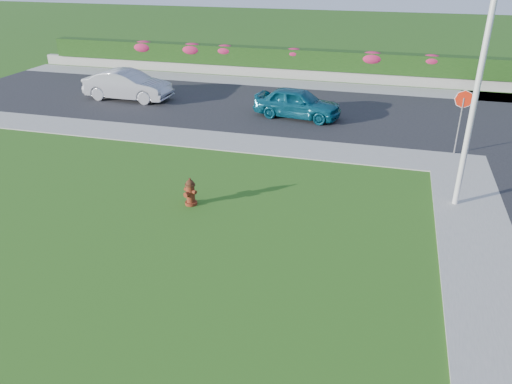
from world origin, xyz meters
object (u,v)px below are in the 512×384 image
(fire_hydrant, at_px, (190,192))
(sedan_teal, at_px, (298,103))
(stop_sign, at_px, (462,108))
(utility_pole, at_px, (473,111))
(sedan_silver, at_px, (128,85))

(fire_hydrant, bearing_deg, sedan_teal, 102.92)
(stop_sign, bearing_deg, sedan_teal, 173.82)
(sedan_teal, xyz_separation_m, stop_sign, (6.48, -2.82, 1.07))
(utility_pole, bearing_deg, sedan_teal, 130.80)
(fire_hydrant, bearing_deg, stop_sign, 60.63)
(fire_hydrant, height_order, utility_pole, utility_pole)
(fire_hydrant, xyz_separation_m, sedan_silver, (-7.42, 9.98, 0.36))
(sedan_teal, relative_size, stop_sign, 1.62)
(fire_hydrant, relative_size, sedan_teal, 0.22)
(fire_hydrant, relative_size, utility_pole, 0.15)
(sedan_silver, relative_size, utility_pole, 0.77)
(sedan_silver, distance_m, stop_sign, 15.69)
(sedan_teal, bearing_deg, utility_pole, -130.56)
(fire_hydrant, relative_size, sedan_silver, 0.19)
(sedan_teal, relative_size, utility_pole, 0.68)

